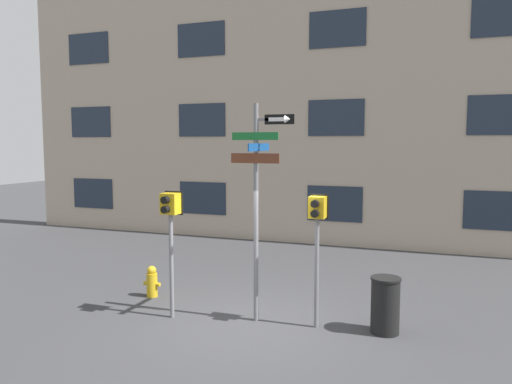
# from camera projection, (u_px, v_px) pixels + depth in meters

# --- Properties ---
(ground_plane) EXTENTS (60.00, 60.00, 0.00)m
(ground_plane) POSITION_uv_depth(u_px,v_px,m) (251.00, 324.00, 9.32)
(ground_plane) COLOR #38383A
(building_facade) EXTENTS (24.00, 0.63, 11.16)m
(building_facade) POSITION_uv_depth(u_px,v_px,m) (338.00, 75.00, 16.18)
(building_facade) COLOR tan
(building_facade) RESTS_ON ground_plane
(street_sign_pole) EXTENTS (1.21, 1.09, 4.11)m
(street_sign_pole) POSITION_uv_depth(u_px,v_px,m) (259.00, 191.00, 9.26)
(street_sign_pole) COLOR slate
(street_sign_pole) RESTS_ON ground_plane
(pedestrian_signal_left) EXTENTS (0.38, 0.40, 2.46)m
(pedestrian_signal_left) POSITION_uv_depth(u_px,v_px,m) (170.00, 219.00, 9.51)
(pedestrian_signal_left) COLOR slate
(pedestrian_signal_left) RESTS_ON ground_plane
(pedestrian_signal_right) EXTENTS (0.35, 0.40, 2.45)m
(pedestrian_signal_right) POSITION_uv_depth(u_px,v_px,m) (317.00, 225.00, 8.99)
(pedestrian_signal_right) COLOR slate
(pedestrian_signal_right) RESTS_ON ground_plane
(fire_hydrant) EXTENTS (0.40, 0.24, 0.69)m
(fire_hydrant) POSITION_uv_depth(u_px,v_px,m) (152.00, 282.00, 10.98)
(fire_hydrant) COLOR gold
(fire_hydrant) RESTS_ON ground_plane
(trash_bin) EXTENTS (0.54, 0.54, 1.01)m
(trash_bin) POSITION_uv_depth(u_px,v_px,m) (385.00, 305.00, 8.86)
(trash_bin) COLOR black
(trash_bin) RESTS_ON ground_plane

